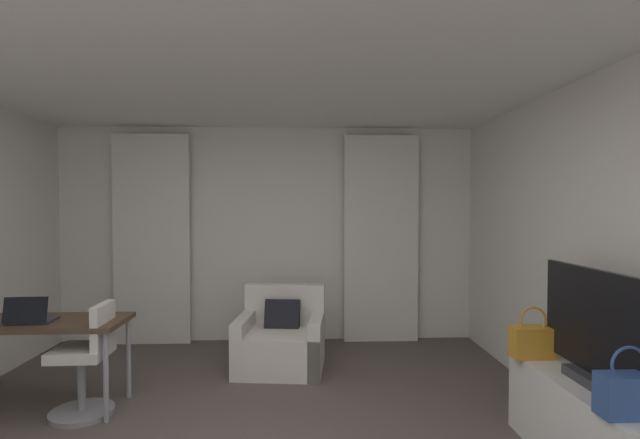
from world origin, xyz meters
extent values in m
cube|color=silver|center=(0.00, 3.03, 1.30)|extent=(5.12, 0.06, 2.60)
cube|color=white|center=(0.00, 0.00, 2.63)|extent=(5.12, 6.12, 0.06)
cube|color=silver|center=(-1.38, 2.90, 1.25)|extent=(0.90, 0.06, 2.50)
cube|color=silver|center=(1.38, 2.90, 1.25)|extent=(0.90, 0.06, 2.50)
cube|color=silver|center=(0.20, 1.96, 0.20)|extent=(0.93, 0.88, 0.40)
cube|color=silver|center=(0.23, 2.29, 0.60)|extent=(0.86, 0.23, 0.41)
cube|color=silver|center=(0.56, 1.93, 0.27)|extent=(0.20, 0.81, 0.54)
cube|color=silver|center=(-0.17, 2.00, 0.27)|extent=(0.20, 0.81, 0.54)
cube|color=black|center=(0.21, 2.08, 0.50)|extent=(0.38, 0.24, 0.37)
cube|color=#4C3828|center=(-1.77, 1.08, 0.71)|extent=(1.49, 0.56, 0.04)
cylinder|color=#99999E|center=(-1.07, 1.31, 0.35)|extent=(0.04, 0.04, 0.69)
cylinder|color=#99999E|center=(-1.07, 0.85, 0.35)|extent=(0.04, 0.04, 0.69)
cylinder|color=gray|center=(-1.32, 0.98, 0.23)|extent=(0.06, 0.06, 0.46)
cylinder|color=gray|center=(-1.32, 0.98, 0.02)|extent=(0.48, 0.48, 0.04)
cube|color=silver|center=(-1.32, 0.98, 0.50)|extent=(0.41, 0.41, 0.08)
cube|color=silver|center=(-1.15, 0.98, 0.71)|extent=(0.07, 0.36, 0.34)
cube|color=#2D2D33|center=(-1.71, 1.03, 0.74)|extent=(0.33, 0.24, 0.02)
cube|color=black|center=(-1.71, 0.92, 0.85)|extent=(0.32, 0.07, 0.20)
cube|color=white|center=(2.20, 0.05, 0.28)|extent=(0.46, 1.27, 0.56)
cube|color=#333338|center=(2.20, 0.04, 0.59)|extent=(0.20, 0.36, 0.06)
cube|color=black|center=(2.20, 0.04, 0.94)|extent=(0.04, 1.02, 0.64)
cube|color=orange|center=(2.06, 0.53, 0.67)|extent=(0.30, 0.14, 0.22)
torus|color=orange|center=(2.06, 0.53, 0.83)|extent=(0.20, 0.02, 0.20)
cube|color=#335193|center=(2.09, -0.41, 0.67)|extent=(0.30, 0.14, 0.22)
torus|color=#335193|center=(2.09, -0.41, 0.83)|extent=(0.20, 0.02, 0.20)
camera|label=1|loc=(0.41, -2.71, 1.65)|focal=26.18mm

